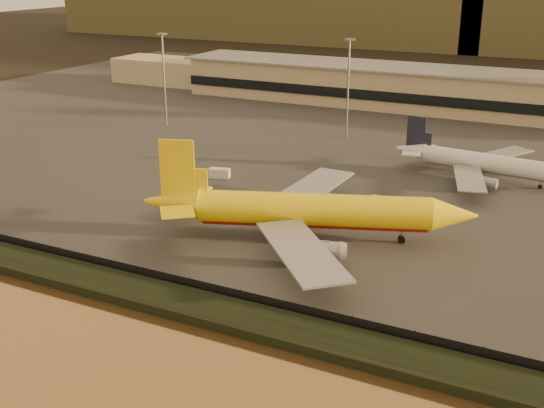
# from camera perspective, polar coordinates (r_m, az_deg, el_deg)

# --- Properties ---
(ground) EXTENTS (900.00, 900.00, 0.00)m
(ground) POSITION_cam_1_polar(r_m,az_deg,el_deg) (108.12, -3.93, -4.47)
(ground) COLOR black
(ground) RESTS_ON ground
(embankment) EXTENTS (320.00, 7.00, 1.40)m
(embankment) POSITION_cam_1_polar(r_m,az_deg,el_deg) (95.08, -9.16, -7.81)
(embankment) COLOR black
(embankment) RESTS_ON ground
(tarmac) EXTENTS (320.00, 220.00, 0.20)m
(tarmac) POSITION_cam_1_polar(r_m,az_deg,el_deg) (191.78, 10.63, 6.12)
(tarmac) COLOR #2D2D2D
(tarmac) RESTS_ON ground
(perimeter_fence) EXTENTS (300.00, 0.05, 2.20)m
(perimeter_fence) POSITION_cam_1_polar(r_m,az_deg,el_deg) (97.70, -7.82, -6.55)
(perimeter_fence) COLOR black
(perimeter_fence) RESTS_ON tarmac
(terminal_building) EXTENTS (202.00, 25.00, 12.60)m
(terminal_building) POSITION_cam_1_polar(r_m,az_deg,el_deg) (223.30, 9.38, 9.72)
(terminal_building) COLOR tan
(terminal_building) RESTS_ON tarmac
(apron_light_masts) EXTENTS (152.20, 12.20, 25.40)m
(apron_light_masts) POSITION_cam_1_polar(r_m,az_deg,el_deg) (166.02, 14.00, 9.29)
(apron_light_masts) COLOR slate
(apron_light_masts) RESTS_ON tarmac
(dhl_cargo_jet) EXTENTS (53.41, 50.69, 16.49)m
(dhl_cargo_jet) POSITION_cam_1_polar(r_m,az_deg,el_deg) (112.63, 3.02, -0.61)
(dhl_cargo_jet) COLOR yellow
(dhl_cargo_jet) RESTS_ON tarmac
(white_narrowbody_jet) EXTENTS (40.62, 39.38, 11.67)m
(white_narrowbody_jet) POSITION_cam_1_polar(r_m,az_deg,el_deg) (151.00, 17.47, 3.25)
(white_narrowbody_jet) COLOR silver
(white_narrowbody_jet) RESTS_ON tarmac
(gse_vehicle_yellow) EXTENTS (3.75, 1.75, 1.67)m
(gse_vehicle_yellow) POSITION_cam_1_polar(r_m,az_deg,el_deg) (131.06, 9.05, 0.25)
(gse_vehicle_yellow) COLOR yellow
(gse_vehicle_yellow) RESTS_ON tarmac
(gse_vehicle_white) EXTENTS (4.76, 3.04, 1.98)m
(gse_vehicle_white) POSITION_cam_1_polar(r_m,az_deg,el_deg) (146.44, -4.42, 2.60)
(gse_vehicle_white) COLOR silver
(gse_vehicle_white) RESTS_ON tarmac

